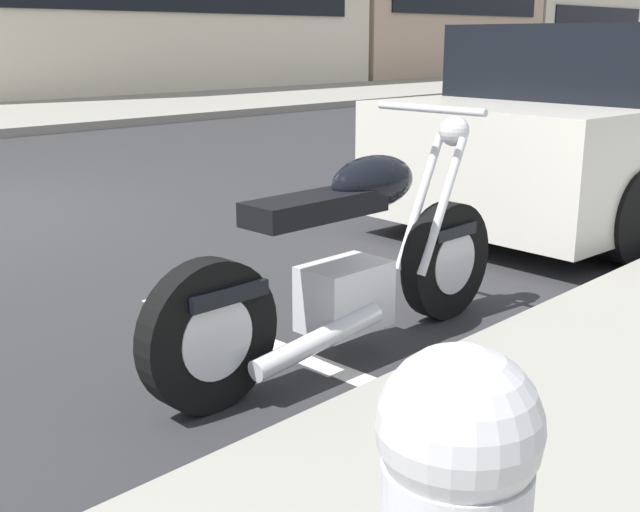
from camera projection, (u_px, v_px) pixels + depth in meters
name	position (u px, v px, depth m)	size (l,w,h in m)	color
sidewalk_far_curb	(326.00, 94.00, 19.57)	(120.00, 5.00, 0.14)	gray
parking_stall_stripe	(286.00, 350.00, 3.70)	(0.12, 2.20, 0.01)	silver
parked_motorcycle	(349.00, 267.00, 3.55)	(2.12, 0.62, 1.10)	black
parked_car_second_in_row	(622.00, 127.00, 6.45)	(4.48, 2.09, 1.50)	beige
car_opposite_curb	(636.00, 64.00, 23.98)	(4.11, 2.01, 1.37)	black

